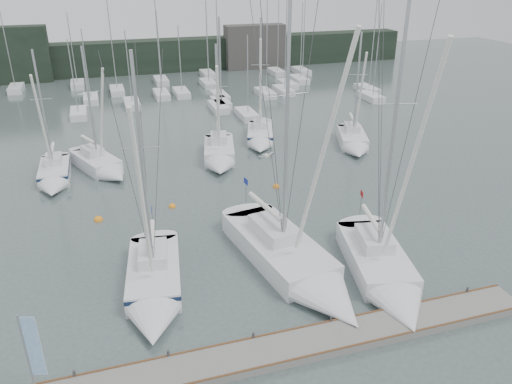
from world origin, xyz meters
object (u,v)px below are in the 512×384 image
sailboat_mid_a (54,177)px  buoy_c (98,220)px  sailboat_mid_d (260,138)px  buoy_a (149,224)px  buoy_b (276,187)px  sailboat_mid_e (354,143)px  sailboat_mid_b (104,167)px  buoy_d (172,207)px  sailboat_near_left (154,291)px  dock_banner (32,351)px  sailboat_near_center (302,271)px  sailboat_mid_c (220,157)px  sailboat_near_right (386,278)px

sailboat_mid_a → buoy_c: size_ratio=18.10×
sailboat_mid_d → buoy_a: sailboat_mid_d is taller
buoy_b → sailboat_mid_e: bearing=31.6°
sailboat_mid_b → sailboat_mid_d: bearing=-11.6°
sailboat_mid_a → sailboat_mid_e: bearing=0.7°
sailboat_mid_d → buoy_d: bearing=-114.7°
sailboat_near_left → sailboat_mid_d: 25.82m
sailboat_near_left → buoy_a: bearing=93.3°
sailboat_mid_b → sailboat_mid_d: size_ratio=0.89×
sailboat_mid_b → dock_banner: bearing=-121.0°
buoy_a → buoy_c: 3.72m
buoy_a → sailboat_mid_d: bearing=47.6°
buoy_d → sailboat_near_left: bearing=-103.5°
sailboat_near_center → dock_banner: sailboat_near_center is taller
sailboat_mid_b → sailboat_mid_c: (9.97, -0.74, 0.06)m
dock_banner → buoy_d: dock_banner is taller
sailboat_mid_b → buoy_d: size_ratio=21.22×
sailboat_mid_e → buoy_d: (-18.69, -7.31, -0.56)m
buoy_c → buoy_d: (5.27, 0.56, 0.00)m
sailboat_mid_c → sailboat_mid_a: bearing=-166.4°
sailboat_mid_b → buoy_d: 9.36m
sailboat_mid_d → buoy_a: (-12.46, -13.65, -0.58)m
sailboat_near_left → sailboat_near_center: sailboat_near_center is taller
sailboat_near_left → sailboat_mid_d: (13.11, 22.25, -0.01)m
sailboat_near_center → sailboat_mid_a: size_ratio=1.54×
sailboat_mid_c → sailboat_mid_d: size_ratio=0.88×
dock_banner → buoy_a: bearing=82.5°
sailboat_near_center → sailboat_near_left: bearing=166.0°
sailboat_mid_c → sailboat_near_center: bearing=-76.8°
sailboat_near_center → buoy_a: 11.96m
sailboat_near_center → sailboat_mid_a: 23.39m
sailboat_mid_b → sailboat_mid_c: size_ratio=1.02×
sailboat_near_left → buoy_d: (2.60, 10.85, -0.58)m
sailboat_near_center → sailboat_mid_b: sailboat_near_center is taller
sailboat_mid_a → buoy_b: bearing=-19.4°
sailboat_mid_b → sailboat_mid_a: bearing=170.5°
sailboat_mid_c → sailboat_mid_d: (5.10, 3.98, -0.04)m
sailboat_mid_a → buoy_b: size_ratio=20.27×
buoy_c → sailboat_mid_d: bearing=37.2°
sailboat_mid_d → buoy_d: 15.51m
dock_banner → sailboat_mid_a: bearing=106.2°
sailboat_mid_b → buoy_b: sailboat_mid_b is taller
sailboat_mid_b → sailboat_mid_c: sailboat_mid_b is taller
sailboat_mid_a → buoy_d: (8.49, -7.16, -0.56)m
sailboat_mid_b → sailboat_near_right: bearing=-80.2°
sailboat_mid_b → sailboat_mid_c: bearing=-28.0°
sailboat_mid_b → sailboat_mid_e: (23.25, -0.85, 0.01)m
sailboat_near_left → buoy_b: bearing=54.6°
dock_banner → sailboat_mid_d: bearing=71.4°
sailboat_mid_d → buoy_b: bearing=-82.9°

